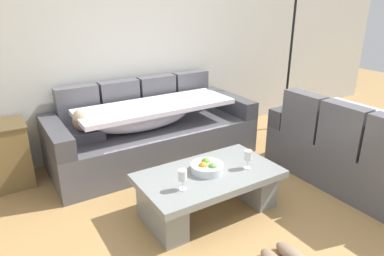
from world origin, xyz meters
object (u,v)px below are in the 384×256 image
Objects in this scene: wine_glass_near_left at (183,176)px; floor_lamp at (291,50)px; couch_near_window at (361,152)px; fruit_bowl at (207,167)px; wine_glass_near_right at (248,156)px; couch_along_wall at (151,132)px; coffee_table at (209,187)px.

floor_lamp is at bearing 27.13° from wine_glass_near_left.
couch_near_window is 1.63m from fruit_bowl.
wine_glass_near_left and wine_glass_near_right have the same top height.
wine_glass_near_right is at bearing 77.85° from couch_near_window.
couch_near_window is (1.54, -1.59, 0.00)m from couch_along_wall.
floor_lamp is at bearing 27.71° from fruit_bowl.
couch_near_window is at bearing -13.45° from coffee_table.
couch_along_wall is 2.21m from couch_near_window.
wine_glass_near_left is at bearing -156.73° from fruit_bowl.
couch_near_window is at bearing -7.85° from wine_glass_near_left.
floor_lamp is (2.06, 1.08, 0.70)m from fruit_bowl.
coffee_table is at bearing -77.34° from fruit_bowl.
wine_glass_near_left is (-1.90, 0.26, 0.16)m from couch_near_window.
fruit_bowl is 1.69× the size of wine_glass_near_right.
wine_glass_near_left is at bearing -179.48° from wine_glass_near_right.
floor_lamp is at bearing 28.28° from coffee_table.
couch_along_wall is 13.72× the size of wine_glass_near_right.
coffee_table is 4.29× the size of fruit_bowl.
couch_near_window is 1.45× the size of coffee_table.
fruit_bowl is (-0.04, -1.19, 0.09)m from couch_along_wall.
wine_glass_near_right is 0.09× the size of floor_lamp.
floor_lamp is at bearing 35.12° from wine_glass_near_right.
coffee_table is (-1.57, 0.38, -0.10)m from couch_near_window.
couch_along_wall reaches higher than coffee_table.
coffee_table is 7.23× the size of wine_glass_near_right.
fruit_bowl is at bearing -152.29° from floor_lamp.
coffee_table is (-0.03, -1.21, -0.09)m from couch_along_wall.
coffee_table is 0.62× the size of floor_lamp.
wine_glass_near_right is at bearing -18.27° from coffee_table.
wine_glass_near_right is at bearing -144.88° from floor_lamp.
couch_near_window reaches higher than wine_glass_near_left.
fruit_bowl is 0.36m from wine_glass_near_left.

